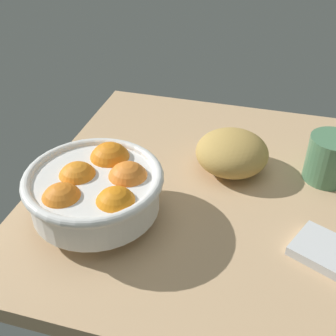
{
  "coord_description": "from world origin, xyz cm",
  "views": [
    {
      "loc": [
        -6.08,
        59.15,
        47.25
      ],
      "look_at": [
        9.52,
        2.93,
        5.0
      ],
      "focal_mm": 45.66,
      "sensor_mm": 36.0,
      "label": 1
    }
  ],
  "objects": [
    {
      "name": "ground_plane",
      "position": [
        0.0,
        0.0,
        -1.5
      ],
      "size": [
        66.15,
        64.49,
        3.0
      ],
      "primitive_type": "cube",
      "color": "tan"
    },
    {
      "name": "fruit_bowl",
      "position": [
        18.37,
        12.37,
        5.86
      ],
      "size": [
        21.65,
        21.65,
        10.23
      ],
      "color": "white",
      "rests_on": "ground"
    },
    {
      "name": "bread_loaf",
      "position": [
        0.35,
        -6.62,
        3.7
      ],
      "size": [
        15.92,
        15.84,
        7.4
      ],
      "primitive_type": "ellipsoid",
      "rotation": [
        0.0,
        0.0,
        0.22
      ],
      "color": "tan",
      "rests_on": "ground"
    },
    {
      "name": "mug",
      "position": [
        -17.01,
        -8.85,
        4.24
      ],
      "size": [
        8.14,
        12.32,
        8.49
      ],
      "color": "#4F7F59",
      "rests_on": "ground"
    }
  ]
}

